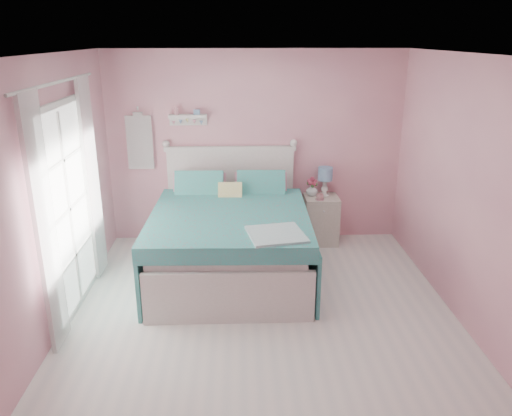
{
  "coord_description": "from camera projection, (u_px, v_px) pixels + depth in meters",
  "views": [
    {
      "loc": [
        -0.23,
        -4.45,
        2.75
      ],
      "look_at": [
        -0.03,
        1.2,
        0.79
      ],
      "focal_mm": 35.0,
      "sensor_mm": 36.0,
      "label": 1
    }
  ],
  "objects": [
    {
      "name": "wall_shelf",
      "position": [
        188.0,
        117.0,
        6.58
      ],
      "size": [
        0.5,
        0.15,
        0.25
      ],
      "color": "silver",
      "rests_on": "room_shell"
    },
    {
      "name": "hanging_dress",
      "position": [
        140.0,
        143.0,
        6.66
      ],
      "size": [
        0.34,
        0.03,
        0.72
      ],
      "primitive_type": "cube",
      "color": "white",
      "rests_on": "room_shell"
    },
    {
      "name": "floor",
      "position": [
        263.0,
        319.0,
        5.11
      ],
      "size": [
        4.5,
        4.5,
        0.0
      ],
      "primitive_type": "plane",
      "color": "white",
      "rests_on": "ground"
    },
    {
      "name": "roses",
      "position": [
        312.0,
        181.0,
        6.8
      ],
      "size": [
        0.14,
        0.11,
        0.12
      ],
      "color": "#D24767",
      "rests_on": "vase"
    },
    {
      "name": "table_lamp",
      "position": [
        325.0,
        176.0,
        6.8
      ],
      "size": [
        0.2,
        0.2,
        0.4
      ],
      "color": "white",
      "rests_on": "nightstand"
    },
    {
      "name": "curtain_near",
      "position": [
        45.0,
        227.0,
        4.34
      ],
      "size": [
        0.04,
        0.4,
        2.32
      ],
      "primitive_type": "cube",
      "color": "white",
      "rests_on": "floor"
    },
    {
      "name": "room_shell",
      "position": [
        264.0,
        170.0,
        4.59
      ],
      "size": [
        4.5,
        4.5,
        4.5
      ],
      "color": "#C67E93",
      "rests_on": "floor"
    },
    {
      "name": "teacup",
      "position": [
        320.0,
        197.0,
        6.69
      ],
      "size": [
        0.1,
        0.1,
        0.08
      ],
      "primitive_type": "imported",
      "rotation": [
        0.0,
        0.0,
        -0.03
      ],
      "color": "pink",
      "rests_on": "nightstand"
    },
    {
      "name": "bed",
      "position": [
        230.0,
        240.0,
        6.0
      ],
      "size": [
        1.85,
        2.32,
        1.34
      ],
      "rotation": [
        0.0,
        0.0,
        -0.02
      ],
      "color": "silver",
      "rests_on": "floor"
    },
    {
      "name": "nightstand",
      "position": [
        321.0,
        220.0,
        6.92
      ],
      "size": [
        0.46,
        0.45,
        0.66
      ],
      "color": "beige",
      "rests_on": "floor"
    },
    {
      "name": "vase",
      "position": [
        312.0,
        190.0,
        6.84
      ],
      "size": [
        0.21,
        0.21,
        0.17
      ],
      "primitive_type": "imported",
      "rotation": [
        0.0,
        0.0,
        0.39
      ],
      "color": "silver",
      "rests_on": "nightstand"
    },
    {
      "name": "french_door",
      "position": [
        68.0,
        210.0,
        5.07
      ],
      "size": [
        0.04,
        1.32,
        2.16
      ],
      "color": "silver",
      "rests_on": "floor"
    },
    {
      "name": "curtain_far",
      "position": [
        92.0,
        180.0,
        5.74
      ],
      "size": [
        0.04,
        0.4,
        2.32
      ],
      "primitive_type": "cube",
      "color": "white",
      "rests_on": "floor"
    }
  ]
}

